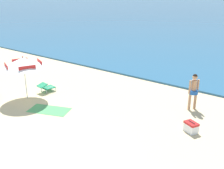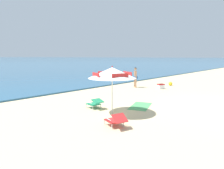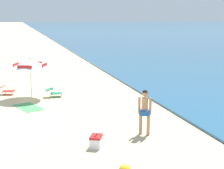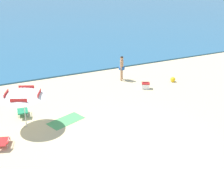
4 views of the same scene
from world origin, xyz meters
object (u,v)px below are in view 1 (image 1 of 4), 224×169
Objects in this scene: beach_umbrella_striped_main at (23,63)px; cooler_box at (191,127)px; lounge_chair_under_umbrella at (46,87)px; person_standing_near_shore at (194,89)px; beach_towel at (49,110)px.

beach_umbrella_striped_main is 8.02m from cooler_box.
lounge_chair_under_umbrella reaches higher than cooler_box.
lounge_chair_under_umbrella is at bearing -159.87° from person_standing_near_shore.
beach_umbrella_striped_main reaches higher than beach_towel.
cooler_box is (7.63, 0.57, -0.08)m from lounge_chair_under_umbrella.
beach_umbrella_striped_main is 2.66m from beach_towel.
person_standing_near_shore is (6.93, 3.70, -0.87)m from beach_umbrella_striped_main.
cooler_box is (0.73, -1.96, -0.75)m from person_standing_near_shore.
beach_umbrella_striped_main is at bearing -91.39° from lounge_chair_under_umbrella.
person_standing_near_shore is 0.92× the size of beach_towel.
beach_umbrella_striped_main is 7.91m from person_standing_near_shore.
person_standing_near_shore is 2.22m from cooler_box.
beach_umbrella_striped_main is at bearing 173.06° from beach_towel.
person_standing_near_shore is at bearing 38.15° from beach_towel.
beach_umbrella_striped_main is 1.53× the size of beach_towel.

